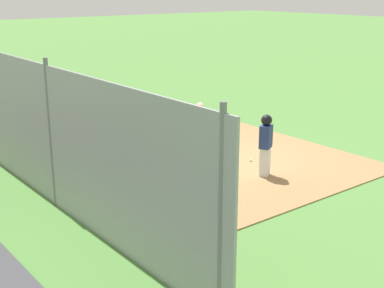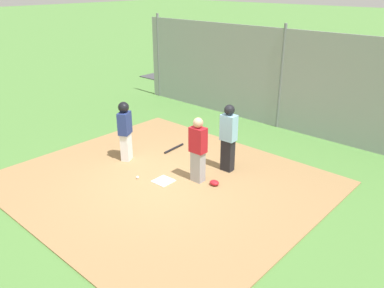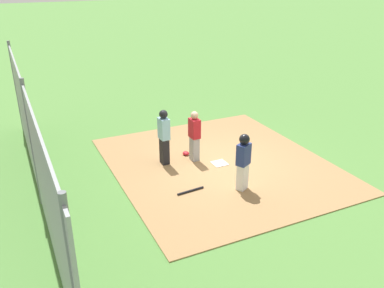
{
  "view_description": "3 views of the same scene",
  "coord_description": "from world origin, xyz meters",
  "px_view_note": "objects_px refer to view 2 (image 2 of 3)",
  "views": [
    {
      "loc": [
        10.83,
        -9.86,
        4.8
      ],
      "look_at": [
        -0.16,
        -1.21,
        0.65
      ],
      "focal_mm": 49.89,
      "sensor_mm": 36.0,
      "label": 1
    },
    {
      "loc": [
        -6.17,
        5.79,
        4.58
      ],
      "look_at": [
        -0.28,
        -0.73,
        0.87
      ],
      "focal_mm": 36.59,
      "sensor_mm": 36.0,
      "label": 2
    },
    {
      "loc": [
        9.92,
        -5.68,
        5.68
      ],
      "look_at": [
        0.26,
        -1.08,
        1.0
      ],
      "focal_mm": 37.93,
      "sensor_mm": 36.0,
      "label": 3
    }
  ],
  "objects_px": {
    "baseball": "(137,177)",
    "baseball_bat": "(174,148)",
    "runner": "(125,128)",
    "umpire": "(228,137)",
    "home_plate": "(163,181)",
    "parked_car_green": "(212,65)",
    "catcher_mask": "(214,183)",
    "catcher": "(198,149)",
    "parked_car_silver": "(343,83)"
  },
  "relations": [
    {
      "from": "runner",
      "to": "baseball_bat",
      "type": "xyz_separation_m",
      "value": [
        -0.46,
        -1.36,
        -0.9
      ]
    },
    {
      "from": "baseball",
      "to": "parked_car_green",
      "type": "bearing_deg",
      "value": -59.86
    },
    {
      "from": "umpire",
      "to": "parked_car_green",
      "type": "bearing_deg",
      "value": -141.09
    },
    {
      "from": "parked_car_silver",
      "to": "parked_car_green",
      "type": "distance_m",
      "value": 6.42
    },
    {
      "from": "catcher",
      "to": "baseball",
      "type": "height_order",
      "value": "catcher"
    },
    {
      "from": "runner",
      "to": "parked_car_silver",
      "type": "xyz_separation_m",
      "value": [
        -1.79,
        -9.99,
        -0.35
      ]
    },
    {
      "from": "home_plate",
      "to": "baseball",
      "type": "bearing_deg",
      "value": 30.29
    },
    {
      "from": "umpire",
      "to": "parked_car_green",
      "type": "distance_m",
      "value": 10.5
    },
    {
      "from": "home_plate",
      "to": "umpire",
      "type": "distance_m",
      "value": 1.95
    },
    {
      "from": "home_plate",
      "to": "baseball_bat",
      "type": "distance_m",
      "value": 1.96
    },
    {
      "from": "baseball_bat",
      "to": "home_plate",
      "type": "bearing_deg",
      "value": 32.33
    },
    {
      "from": "baseball_bat",
      "to": "parked_car_silver",
      "type": "relative_size",
      "value": 0.19
    },
    {
      "from": "home_plate",
      "to": "catcher_mask",
      "type": "xyz_separation_m",
      "value": [
        -1.04,
        -0.69,
        0.05
      ]
    },
    {
      "from": "baseball",
      "to": "baseball_bat",
      "type": "bearing_deg",
      "value": -72.31
    },
    {
      "from": "baseball_bat",
      "to": "parked_car_silver",
      "type": "xyz_separation_m",
      "value": [
        -1.33,
        -8.64,
        0.55
      ]
    },
    {
      "from": "baseball_bat",
      "to": "baseball",
      "type": "relative_size",
      "value": 10.97
    },
    {
      "from": "catcher",
      "to": "umpire",
      "type": "height_order",
      "value": "umpire"
    },
    {
      "from": "home_plate",
      "to": "umpire",
      "type": "relative_size",
      "value": 0.25
    },
    {
      "from": "umpire",
      "to": "baseball",
      "type": "relative_size",
      "value": 23.73
    },
    {
      "from": "catcher",
      "to": "baseball_bat",
      "type": "distance_m",
      "value": 2.18
    },
    {
      "from": "umpire",
      "to": "baseball",
      "type": "bearing_deg",
      "value": -38.49
    },
    {
      "from": "umpire",
      "to": "parked_car_green",
      "type": "relative_size",
      "value": 0.41
    },
    {
      "from": "home_plate",
      "to": "parked_car_green",
      "type": "height_order",
      "value": "parked_car_green"
    },
    {
      "from": "catcher",
      "to": "baseball_bat",
      "type": "xyz_separation_m",
      "value": [
        1.78,
        -0.97,
        -0.81
      ]
    },
    {
      "from": "umpire",
      "to": "catcher_mask",
      "type": "bearing_deg",
      "value": 14.46
    },
    {
      "from": "catcher",
      "to": "parked_car_green",
      "type": "relative_size",
      "value": 0.38
    },
    {
      "from": "home_plate",
      "to": "baseball_bat",
      "type": "height_order",
      "value": "baseball_bat"
    },
    {
      "from": "umpire",
      "to": "baseball",
      "type": "xyz_separation_m",
      "value": [
        1.35,
        1.87,
        -0.89
      ]
    },
    {
      "from": "catcher",
      "to": "catcher_mask",
      "type": "distance_m",
      "value": 0.91
    },
    {
      "from": "parked_car_green",
      "to": "baseball",
      "type": "bearing_deg",
      "value": 117.92
    },
    {
      "from": "home_plate",
      "to": "catcher",
      "type": "relative_size",
      "value": 0.27
    },
    {
      "from": "catcher",
      "to": "baseball_bat",
      "type": "height_order",
      "value": "catcher"
    },
    {
      "from": "parked_car_green",
      "to": "baseball_bat",
      "type": "bearing_deg",
      "value": 120.57
    },
    {
      "from": "baseball",
      "to": "parked_car_green",
      "type": "distance_m",
      "value": 11.24
    },
    {
      "from": "umpire",
      "to": "runner",
      "type": "xyz_separation_m",
      "value": [
        2.41,
        1.33,
        0.01
      ]
    },
    {
      "from": "home_plate",
      "to": "runner",
      "type": "relative_size",
      "value": 0.27
    },
    {
      "from": "baseball",
      "to": "parked_car_green",
      "type": "height_order",
      "value": "parked_car_green"
    },
    {
      "from": "parked_car_silver",
      "to": "catcher_mask",
      "type": "bearing_deg",
      "value": 91.67
    },
    {
      "from": "catcher",
      "to": "runner",
      "type": "distance_m",
      "value": 2.27
    },
    {
      "from": "home_plate",
      "to": "parked_car_silver",
      "type": "bearing_deg",
      "value": -90.85
    },
    {
      "from": "umpire",
      "to": "parked_car_silver",
      "type": "distance_m",
      "value": 8.69
    },
    {
      "from": "catcher",
      "to": "baseball_bat",
      "type": "bearing_deg",
      "value": -120.44
    },
    {
      "from": "catcher",
      "to": "parked_car_green",
      "type": "bearing_deg",
      "value": -143.96
    },
    {
      "from": "parked_car_silver",
      "to": "runner",
      "type": "bearing_deg",
      "value": 76.18
    },
    {
      "from": "runner",
      "to": "catcher_mask",
      "type": "bearing_deg",
      "value": -17.36
    },
    {
      "from": "baseball_bat",
      "to": "baseball",
      "type": "height_order",
      "value": "baseball"
    },
    {
      "from": "runner",
      "to": "umpire",
      "type": "bearing_deg",
      "value": 1.33
    },
    {
      "from": "home_plate",
      "to": "baseball_bat",
      "type": "bearing_deg",
      "value": -52.97
    },
    {
      "from": "runner",
      "to": "catcher_mask",
      "type": "relative_size",
      "value": 6.82
    },
    {
      "from": "catcher",
      "to": "parked_car_silver",
      "type": "xyz_separation_m",
      "value": [
        0.44,
        -9.61,
        -0.26
      ]
    }
  ]
}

